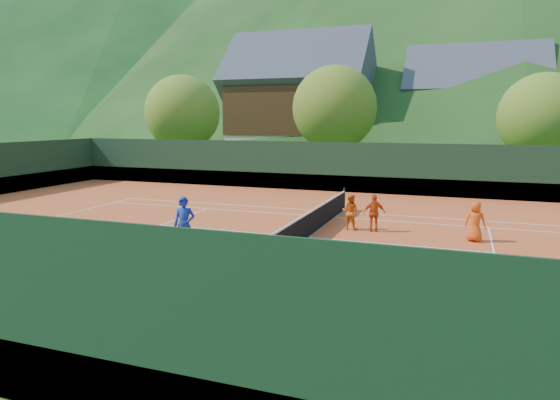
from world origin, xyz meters
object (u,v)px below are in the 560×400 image
(ball_hopper, at_px, (83,233))
(chalet_mid, at_px, (473,113))
(chalet_left, at_px, (300,106))
(coach, at_px, (184,225))
(tennis_net, at_px, (308,224))
(student_a, at_px, (350,212))
(student_b, at_px, (374,213))
(student_c, at_px, (475,221))

(ball_hopper, xyz_separation_m, chalet_mid, (12.05, 38.88, 4.22))
(ball_hopper, bearing_deg, chalet_left, 96.46)
(coach, relative_size, chalet_mid, 0.15)
(coach, xyz_separation_m, tennis_net, (3.13, 3.53, -0.44))
(coach, height_order, student_a, coach)
(student_b, relative_size, student_c, 1.00)
(tennis_net, distance_m, chalet_mid, 34.81)
(student_a, bearing_deg, chalet_left, -58.73)
(student_a, distance_m, chalet_left, 30.60)
(ball_hopper, bearing_deg, student_c, 28.22)
(coach, xyz_separation_m, chalet_mid, (9.13, 37.53, 4.03))
(student_b, height_order, chalet_mid, chalet_mid)
(coach, relative_size, chalet_left, 0.14)
(tennis_net, relative_size, chalet_mid, 0.95)
(student_c, bearing_deg, student_a, 7.45)
(tennis_net, xyz_separation_m, chalet_left, (-10.00, 30.00, 5.13))
(coach, xyz_separation_m, chalet_left, (-6.87, 33.53, 4.68))
(ball_hopper, distance_m, chalet_left, 35.45)
(chalet_left, bearing_deg, ball_hopper, -83.54)
(student_b, distance_m, student_c, 3.69)
(coach, bearing_deg, student_a, 29.41)
(coach, distance_m, chalet_left, 34.55)
(student_c, relative_size, tennis_net, 0.12)
(student_a, xyz_separation_m, chalet_mid, (4.83, 32.07, 4.26))
(ball_hopper, height_order, chalet_left, chalet_left)
(ball_hopper, bearing_deg, coach, 24.90)
(coach, bearing_deg, ball_hopper, -177.48)
(student_c, distance_m, chalet_mid, 32.80)
(student_c, xyz_separation_m, tennis_net, (-5.81, -1.48, -0.23))
(student_b, height_order, ball_hopper, student_b)
(ball_hopper, distance_m, chalet_mid, 40.93)
(student_a, xyz_separation_m, chalet_left, (-11.17, 28.07, 4.92))
(coach, bearing_deg, chalet_mid, 53.94)
(student_a, relative_size, student_b, 0.96)
(chalet_mid, bearing_deg, student_b, -96.86)
(tennis_net, bearing_deg, student_b, 40.91)
(chalet_left, bearing_deg, chalet_mid, 14.04)
(student_a, height_order, chalet_mid, chalet_mid)
(tennis_net, xyz_separation_m, ball_hopper, (-6.05, -4.89, 0.25))
(student_b, distance_m, chalet_mid, 32.66)
(coach, distance_m, tennis_net, 4.74)
(student_b, xyz_separation_m, chalet_left, (-12.13, 28.15, 4.89))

